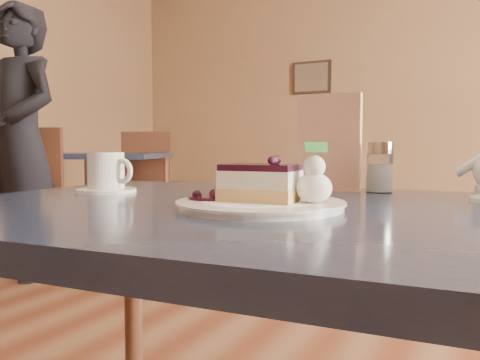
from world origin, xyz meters
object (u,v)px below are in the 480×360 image
at_px(dessert_plate, 260,205).
at_px(coffee_set, 107,175).
at_px(main_table, 271,251).
at_px(cheesecake_slice, 261,183).
at_px(patron, 20,141).
at_px(bg_table_far_left, 98,241).

relative_size(dessert_plate, coffee_set, 1.90).
distance_m(main_table, dessert_plate, 0.10).
distance_m(dessert_plate, coffee_set, 0.42).
distance_m(main_table, coffee_set, 0.42).
xyz_separation_m(main_table, cheesecake_slice, (0.00, -0.05, 0.12)).
bearing_deg(main_table, patron, 146.66).
xyz_separation_m(cheesecake_slice, patron, (-2.29, 1.33, 0.10)).
relative_size(dessert_plate, bg_table_far_left, 0.14).
relative_size(cheesecake_slice, bg_table_far_left, 0.06).
distance_m(main_table, patron, 2.63).
bearing_deg(bg_table_far_left, dessert_plate, -62.93).
bearing_deg(dessert_plate, main_table, 94.05).
relative_size(main_table, bg_table_far_left, 0.64).
bearing_deg(cheesecake_slice, bg_table_far_left, 134.84).
height_order(dessert_plate, cheesecake_slice, cheesecake_slice).
height_order(bg_table_far_left, patron, patron).
distance_m(cheesecake_slice, patron, 2.65).
distance_m(dessert_plate, patron, 2.65).
distance_m(main_table, bg_table_far_left, 3.25).
relative_size(dessert_plate, patron, 0.15).
height_order(cheesecake_slice, bg_table_far_left, cheesecake_slice).
height_order(coffee_set, patron, patron).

